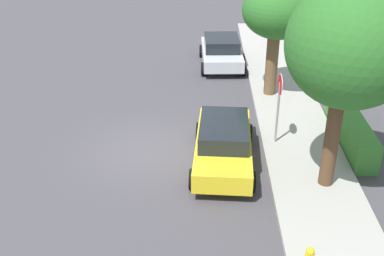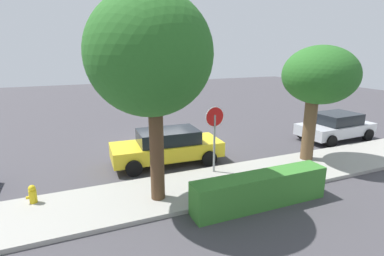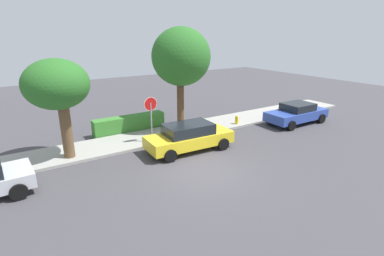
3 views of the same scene
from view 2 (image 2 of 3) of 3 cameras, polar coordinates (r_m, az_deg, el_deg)
ground_plane at (r=15.31m, az=-5.01°, el=-3.06°), size 60.00×60.00×0.00m
sidewalk_curb at (r=10.72m, az=3.89°, el=-10.71°), size 32.00×2.67×0.14m
stop_sign at (r=11.07m, az=4.32°, el=-0.19°), size 0.76×0.08×2.66m
parked_car_yellow at (r=12.57m, az=-4.74°, el=-3.45°), size 4.63×2.15×1.45m
parked_car_silver at (r=17.60m, az=25.69°, el=0.37°), size 4.10×2.24×1.43m
street_tree_near_corner at (r=13.07m, az=23.16°, el=8.94°), size 2.96×2.96×4.85m
street_tree_mid_block at (r=8.48m, az=-8.07°, el=13.48°), size 3.51×3.51×6.27m
fire_hydrant at (r=10.49m, az=-28.06°, el=-11.36°), size 0.30×0.22×0.72m
front_yard_hedge at (r=9.55m, az=12.92°, el=-11.43°), size 4.45×0.75×1.04m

